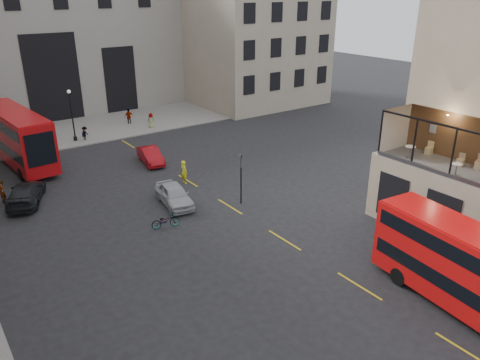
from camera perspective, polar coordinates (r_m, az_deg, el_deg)
ground at (r=27.50m, az=17.07°, el=-10.85°), size 140.00×140.00×0.00m
host_frontage at (r=31.44m, az=24.84°, el=-2.99°), size 3.00×11.00×4.50m
cafe_floor at (r=30.61m, az=25.53°, el=0.91°), size 3.00×10.00×0.10m
gateway at (r=62.92m, az=-23.67°, el=15.84°), size 35.00×10.60×18.00m
building_right at (r=66.14m, az=0.59°, el=18.72°), size 16.60×18.60×20.00m
pavement_far at (r=54.74m, az=-20.68°, el=5.51°), size 40.00×12.00×0.12m
traffic_light_near at (r=33.34m, az=0.12°, el=0.93°), size 0.16×0.20×3.80m
street_lamp_b at (r=50.41m, az=-19.74°, el=7.04°), size 0.36×0.36×5.33m
bus_near at (r=24.76m, az=26.88°, el=-9.95°), size 3.58×10.81×4.23m
bus_far at (r=45.64m, az=-25.61°, el=5.04°), size 3.80×12.31×4.84m
car_a at (r=34.11m, az=-8.02°, el=-1.81°), size 2.48×4.73×1.54m
car_b at (r=42.68m, az=-10.85°, el=2.94°), size 2.15×4.44×1.40m
car_c at (r=37.46m, az=-24.67°, el=-1.49°), size 4.01×5.65×1.52m
bicycle at (r=31.12m, az=-9.07°, el=-4.94°), size 1.94×1.10×0.97m
cyclist at (r=37.72m, az=-6.83°, el=0.98°), size 0.48×0.71×1.91m
pedestrian_b at (r=50.66m, az=-18.38°, el=5.36°), size 1.12×1.06×1.52m
pedestrian_c at (r=55.58m, az=-13.39°, el=7.51°), size 1.09×0.47×1.84m
pedestrian_d at (r=53.44m, az=-10.79°, el=7.09°), size 1.00×1.00×1.75m
pedestrian_e at (r=38.13m, az=-27.02°, el=-1.35°), size 0.45×0.65×1.72m
cafe_table_mid at (r=29.52m, az=24.89°, el=1.37°), size 0.58×0.58×0.72m
cafe_table_far at (r=31.41m, az=20.03°, el=3.43°), size 0.65×0.65×0.81m
cafe_chair_b at (r=31.37m, az=27.14°, el=1.73°), size 0.49×0.49×0.87m
cafe_chair_c at (r=31.43m, az=25.24°, el=2.03°), size 0.41×0.41×0.76m
cafe_chair_d at (r=32.80m, az=22.04°, el=3.39°), size 0.48×0.48×0.83m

